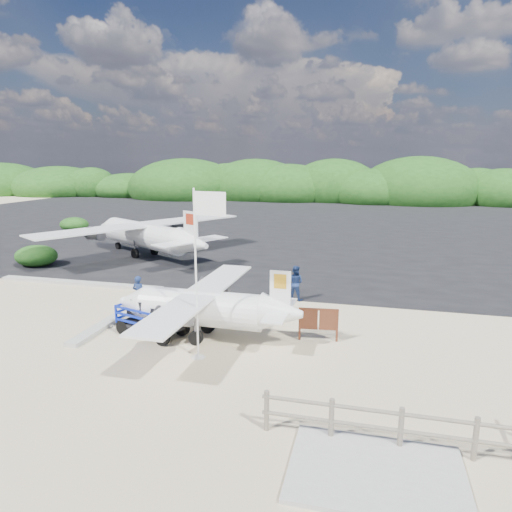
{
  "coord_description": "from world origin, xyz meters",
  "views": [
    {
      "loc": [
        5.13,
        -14.41,
        6.27
      ],
      "look_at": [
        0.2,
        5.07,
        1.95
      ],
      "focal_mm": 32.0,
      "sensor_mm": 36.0,
      "label": 1
    }
  ],
  "objects_px": {
    "baggage_cart": "(153,335)",
    "aircraft_small": "(232,220)",
    "signboard": "(318,340)",
    "flagpole": "(198,357)",
    "crew_a": "(139,294)",
    "crew_b": "(295,283)"
  },
  "relations": [
    {
      "from": "baggage_cart",
      "to": "flagpole",
      "type": "relative_size",
      "value": 0.49
    },
    {
      "from": "baggage_cart",
      "to": "crew_a",
      "type": "bearing_deg",
      "value": 144.72
    },
    {
      "from": "flagpole",
      "to": "crew_a",
      "type": "height_order",
      "value": "flagpole"
    },
    {
      "from": "flagpole",
      "to": "crew_a",
      "type": "bearing_deg",
      "value": 138.28
    },
    {
      "from": "aircraft_small",
      "to": "baggage_cart",
      "type": "bearing_deg",
      "value": 102.72
    },
    {
      "from": "baggage_cart",
      "to": "crew_a",
      "type": "relative_size",
      "value": 1.7
    },
    {
      "from": "baggage_cart",
      "to": "aircraft_small",
      "type": "xyz_separation_m",
      "value": [
        -6.47,
        30.84,
        0.0
      ]
    },
    {
      "from": "flagpole",
      "to": "aircraft_small",
      "type": "distance_m",
      "value": 33.37
    },
    {
      "from": "crew_a",
      "to": "crew_b",
      "type": "xyz_separation_m",
      "value": [
        6.0,
        3.21,
        0.02
      ]
    },
    {
      "from": "baggage_cart",
      "to": "flagpole",
      "type": "xyz_separation_m",
      "value": [
        2.28,
        -1.36,
        0.0
      ]
    },
    {
      "from": "flagpole",
      "to": "aircraft_small",
      "type": "relative_size",
      "value": 0.77
    },
    {
      "from": "crew_a",
      "to": "aircraft_small",
      "type": "distance_m",
      "value": 29.06
    },
    {
      "from": "baggage_cart",
      "to": "signboard",
      "type": "height_order",
      "value": "baggage_cart"
    },
    {
      "from": "flagpole",
      "to": "crew_a",
      "type": "distance_m",
      "value": 5.39
    },
    {
      "from": "flagpole",
      "to": "crew_b",
      "type": "distance_m",
      "value": 7.1
    },
    {
      "from": "signboard",
      "to": "flagpole",
      "type": "bearing_deg",
      "value": -153.41
    },
    {
      "from": "baggage_cart",
      "to": "crew_b",
      "type": "height_order",
      "value": "crew_b"
    },
    {
      "from": "flagpole",
      "to": "crew_a",
      "type": "xyz_separation_m",
      "value": [
        -3.98,
        3.55,
        0.77
      ]
    },
    {
      "from": "signboard",
      "to": "baggage_cart",
      "type": "bearing_deg",
      "value": -177.09
    },
    {
      "from": "baggage_cart",
      "to": "aircraft_small",
      "type": "bearing_deg",
      "value": 118.7
    },
    {
      "from": "baggage_cart",
      "to": "crew_b",
      "type": "distance_m",
      "value": 6.95
    },
    {
      "from": "crew_a",
      "to": "aircraft_small",
      "type": "relative_size",
      "value": 0.22
    }
  ]
}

